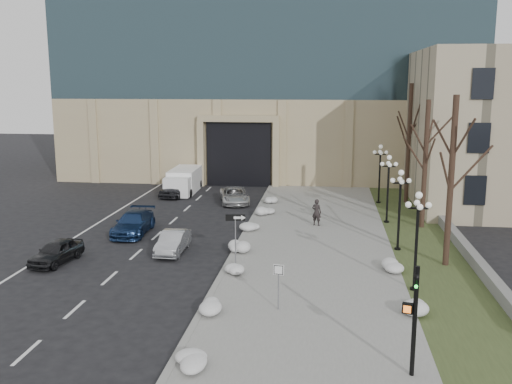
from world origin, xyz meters
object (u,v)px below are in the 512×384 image
at_px(traffic_signal, 413,324).
at_px(lamppost_b, 400,199).
at_px(car_d, 234,195).
at_px(keep_sign, 279,277).
at_px(car_b, 173,242).
at_px(car_a, 56,252).
at_px(lamppost_d, 380,166).
at_px(lamppost_c, 388,180).
at_px(pedestrian, 317,212).
at_px(box_truck, 184,181).
at_px(lamppost_a, 417,228).
at_px(car_c, 133,223).
at_px(one_way_sign, 239,224).
at_px(car_e, 177,187).

height_order(traffic_signal, lamppost_b, lamppost_b).
bearing_deg(car_d, keep_sign, -90.37).
xyz_separation_m(car_b, keep_sign, (6.73, -7.79, 0.93)).
height_order(car_a, keep_sign, keep_sign).
xyz_separation_m(traffic_signal, lamppost_d, (1.26, 27.60, 1.15)).
height_order(traffic_signal, lamppost_c, lamppost_c).
bearing_deg(car_d, car_b, -110.00).
bearing_deg(lamppost_d, traffic_signal, -92.60).
bearing_deg(pedestrian, lamppost_d, -99.48).
bearing_deg(lamppost_b, traffic_signal, -94.92).
bearing_deg(keep_sign, traffic_signal, -37.47).
bearing_deg(box_truck, pedestrian, -44.17).
distance_m(keep_sign, lamppost_a, 7.02).
bearing_deg(lamppost_b, keep_sign, -122.16).
relative_size(car_b, pedestrian, 2.08).
distance_m(car_d, keep_sign, 22.18).
height_order(lamppost_a, lamppost_d, same).
distance_m(car_c, lamppost_a, 18.55).
bearing_deg(car_c, lamppost_d, 31.98).
bearing_deg(car_a, one_way_sign, 11.56).
distance_m(car_a, car_d, 17.79).
xyz_separation_m(car_c, traffic_signal, (15.16, -16.41, 1.23)).
relative_size(car_d, lamppost_a, 0.96).
relative_size(car_a, pedestrian, 2.04).
height_order(one_way_sign, lamppost_a, lamppost_a).
relative_size(car_e, lamppost_c, 0.95).
relative_size(car_b, car_c, 0.78).
bearing_deg(car_c, lamppost_a, -29.17).
distance_m(car_d, traffic_signal, 28.36).
height_order(car_e, box_truck, box_truck).
distance_m(pedestrian, keep_sign, 14.72).
distance_m(car_b, box_truck, 18.18).
bearing_deg(traffic_signal, keep_sign, 148.56).
bearing_deg(pedestrian, lamppost_b, 155.07).
height_order(car_c, lamppost_b, lamppost_b).
height_order(car_b, car_e, car_e).
height_order(car_c, traffic_signal, traffic_signal).
bearing_deg(pedestrian, keep_sign, 106.23).
height_order(keep_sign, lamppost_d, lamppost_d).
bearing_deg(box_truck, keep_sign, -69.15).
bearing_deg(traffic_signal, car_d, 125.38).
bearing_deg(car_c, one_way_sign, -38.88).
bearing_deg(lamppost_c, car_a, -149.30).
bearing_deg(car_e, one_way_sign, -57.42).
bearing_deg(car_e, lamppost_c, -16.15).
bearing_deg(car_b, one_way_sign, -26.88).
height_order(keep_sign, traffic_signal, traffic_signal).
xyz_separation_m(car_e, lamppost_c, (16.84, -7.64, 2.30)).
height_order(car_d, one_way_sign, one_way_sign).
bearing_deg(lamppost_b, lamppost_c, 90.00).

